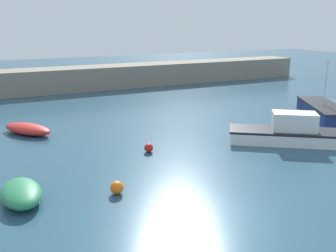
{
  "coord_description": "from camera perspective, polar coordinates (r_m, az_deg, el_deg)",
  "views": [
    {
      "loc": [
        -6.3,
        -9.59,
        6.37
      ],
      "look_at": [
        1.97,
        7.82,
        0.95
      ],
      "focal_mm": 40.0,
      "sensor_mm": 36.0,
      "label": 1
    }
  ],
  "objects": [
    {
      "name": "ground_plane",
      "position": [
        13.17,
        7.08,
        -13.84
      ],
      "size": [
        120.0,
        120.0,
        0.2
      ],
      "primitive_type": "cube",
      "color": "#284C60"
    },
    {
      "name": "harbor_breakwater",
      "position": [
        36.74,
        -15.35,
        6.86
      ],
      "size": [
        51.99,
        3.24,
        2.15
      ],
      "primitive_type": "cube",
      "color": "gray",
      "rests_on": "ground_plane"
    },
    {
      "name": "sailboat_short_mast",
      "position": [
        27.54,
        22.47,
        2.13
      ],
      "size": [
        4.41,
        6.1,
        3.92
      ],
      "rotation": [
        0.0,
        0.0,
        1.08
      ],
      "color": "navy",
      "rests_on": "ground_plane"
    },
    {
      "name": "rowboat_white_midwater",
      "position": [
        23.3,
        -20.61,
        -0.43
      ],
      "size": [
        3.05,
        3.49,
        0.6
      ],
      "rotation": [
        0.0,
        0.0,
        2.21
      ],
      "color": "red",
      "rests_on": "ground_plane"
    },
    {
      "name": "rowboat_blue_near",
      "position": [
        14.82,
        -21.44,
        -9.48
      ],
      "size": [
        1.51,
        2.67,
        0.67
      ],
      "rotation": [
        0.0,
        0.0,
        1.61
      ],
      "color": "#287A4C",
      "rests_on": "ground_plane"
    },
    {
      "name": "motorboat_grey_hull",
      "position": [
        21.13,
        17.72,
        -0.91
      ],
      "size": [
        5.87,
        4.78,
        1.7
      ],
      "rotation": [
        0.0,
        0.0,
        2.54
      ],
      "color": "white",
      "rests_on": "ground_plane"
    },
    {
      "name": "mooring_buoy_red",
      "position": [
        18.85,
        -2.97,
        -3.35
      ],
      "size": [
        0.45,
        0.45,
        0.45
      ],
      "primitive_type": "sphere",
      "color": "red",
      "rests_on": "ground_plane"
    },
    {
      "name": "mooring_buoy_orange",
      "position": [
        14.56,
        -7.8,
        -9.28
      ],
      "size": [
        0.51,
        0.51,
        0.51
      ],
      "primitive_type": "sphere",
      "color": "orange",
      "rests_on": "ground_plane"
    }
  ]
}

